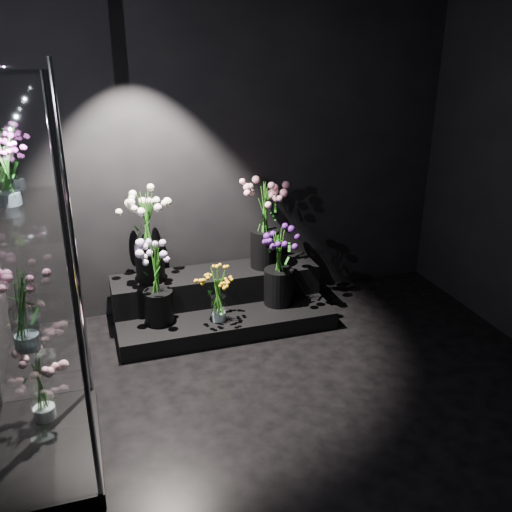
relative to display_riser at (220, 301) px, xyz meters
name	(u,v)px	position (x,y,z in m)	size (l,w,h in m)	color
floor	(317,427)	(0.24, -1.63, -0.17)	(4.00, 4.00, 0.00)	black
wall_back	(233,153)	(0.24, 0.37, 1.23)	(4.00, 4.00, 0.00)	black
display_riser	(220,301)	(0.00, 0.00, 0.00)	(1.83, 0.81, 0.41)	black
display_case	(19,288)	(-1.43, -1.40, 0.97)	(0.62, 1.04, 2.28)	black
bouquet_orange_bells	(218,294)	(-0.09, -0.31, 0.23)	(0.31, 0.31, 0.47)	white
bouquet_lilac	(157,280)	(-0.56, -0.19, 0.37)	(0.45, 0.45, 0.68)	black
bouquet_purple	(279,264)	(0.49, -0.16, 0.36)	(0.40, 0.40, 0.68)	black
bouquet_cream_roses	(148,232)	(-0.57, 0.11, 0.67)	(0.44, 0.44, 0.76)	black
bouquet_pink_roses	(265,221)	(0.45, 0.10, 0.67)	(0.36, 0.36, 0.77)	black
bouquet_case_pink	(22,309)	(-1.41, -1.61, 0.95)	(0.40, 0.40, 0.43)	white
bouquet_case_magenta	(5,170)	(-1.41, -1.27, 1.58)	(0.22, 0.22, 0.36)	white
bouquet_case_base_pink	(40,385)	(-1.44, -1.15, 0.19)	(0.38, 0.38, 0.48)	white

